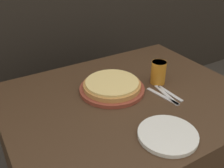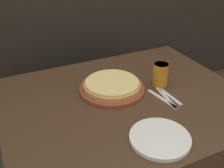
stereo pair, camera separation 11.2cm
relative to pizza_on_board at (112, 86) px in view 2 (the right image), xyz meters
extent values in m
cube|color=#3D2819|center=(0.04, -0.09, -0.39)|extent=(1.21, 0.97, 0.72)
cylinder|color=brown|center=(0.00, 0.00, -0.02)|extent=(0.34, 0.34, 0.02)
cylinder|color=#B77F42|center=(0.00, 0.00, 0.01)|extent=(0.30, 0.30, 0.02)
cylinder|color=#E0C175|center=(0.00, 0.00, 0.02)|extent=(0.28, 0.28, 0.01)
cylinder|color=#B7701E|center=(0.26, -0.06, 0.04)|extent=(0.08, 0.08, 0.13)
cylinder|color=white|center=(0.26, -0.06, 0.09)|extent=(0.08, 0.08, 0.02)
cylinder|color=silver|center=(0.01, -0.42, -0.02)|extent=(0.25, 0.25, 0.02)
cube|color=silver|center=(0.19, -0.18, -0.02)|extent=(0.05, 0.20, 0.00)
cube|color=silver|center=(0.21, -0.18, -0.02)|extent=(0.05, 0.20, 0.00)
cube|color=silver|center=(0.24, -0.18, -0.02)|extent=(0.02, 0.17, 0.00)
camera|label=1|loc=(-0.60, -1.01, 0.69)|focal=42.00mm
camera|label=2|loc=(-0.50, -1.06, 0.69)|focal=42.00mm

